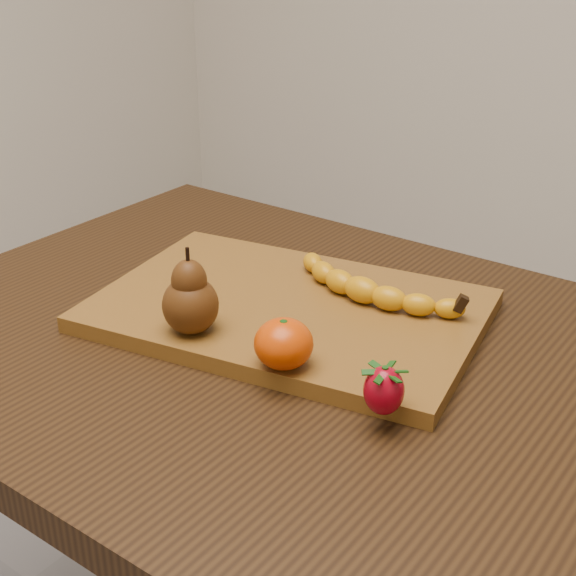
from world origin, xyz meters
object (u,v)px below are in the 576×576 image
Objects in this scene: mandarin at (284,344)px; table at (301,416)px; cutting_board at (288,310)px; pear at (190,291)px.

table is at bearing 111.96° from mandarin.
mandarin is at bearing -65.91° from cutting_board.
table is 0.13m from cutting_board.
pear is at bearing -142.27° from table.
cutting_board is at bearing 68.38° from pear.
cutting_board is 4.56× the size of pear.
table is 2.22× the size of cutting_board.
table is 16.23× the size of mandarin.
cutting_board is at bearing 139.94° from table.
cutting_board is 7.30× the size of mandarin.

